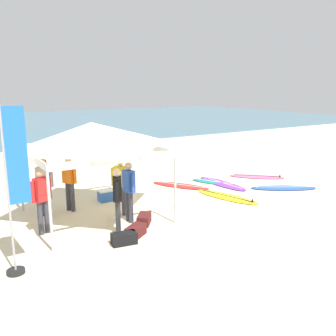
% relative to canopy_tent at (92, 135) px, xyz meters
% --- Properties ---
extents(ground_plane, '(80.00, 80.00, 0.00)m').
position_rel_canopy_tent_xyz_m(ground_plane, '(2.59, -0.57, -2.39)').
color(ground_plane, beige).
extents(sea, '(80.00, 36.00, 0.10)m').
position_rel_canopy_tent_xyz_m(sea, '(2.59, 31.06, -2.34)').
color(sea, teal).
rests_on(sea, ground).
extents(canopy_tent, '(3.49, 3.49, 2.75)m').
position_rel_canopy_tent_xyz_m(canopy_tent, '(0.00, 0.00, 0.00)').
color(canopy_tent, '#B7B7BC').
rests_on(canopy_tent, ground).
extents(surfboard_teal, '(1.31, 1.87, 0.19)m').
position_rel_canopy_tent_xyz_m(surfboard_teal, '(5.35, 1.04, -2.35)').
color(surfboard_teal, '#19847F').
rests_on(surfboard_teal, ground).
extents(surfboard_blue, '(2.43, 1.86, 0.19)m').
position_rel_canopy_tent_xyz_m(surfboard_blue, '(7.01, -1.00, -2.35)').
color(surfboard_blue, blue).
rests_on(surfboard_blue, ground).
extents(surfboard_yellow, '(1.23, 2.51, 0.19)m').
position_rel_canopy_tent_xyz_m(surfboard_yellow, '(4.48, -0.71, -2.35)').
color(surfboard_yellow, yellow).
rests_on(surfboard_yellow, ground).
extents(surfboard_pink, '(2.04, 2.02, 0.19)m').
position_rel_canopy_tent_xyz_m(surfboard_pink, '(7.48, 0.78, -2.35)').
color(surfboard_pink, pink).
rests_on(surfboard_pink, ground).
extents(surfboard_red, '(1.74, 2.33, 0.19)m').
position_rel_canopy_tent_xyz_m(surfboard_red, '(3.95, 1.36, -2.35)').
color(surfboard_red, red).
rests_on(surfboard_red, ground).
extents(surfboard_purple, '(0.73, 2.52, 0.19)m').
position_rel_canopy_tent_xyz_m(surfboard_purple, '(5.51, 0.74, -2.35)').
color(surfboard_purple, purple).
rests_on(surfboard_purple, ground).
extents(person_grey, '(0.43, 0.40, 1.71)m').
position_rel_canopy_tent_xyz_m(person_grey, '(-1.19, 0.82, -1.40)').
color(person_grey, '#383842').
rests_on(person_grey, ground).
extents(person_red, '(0.53, 0.31, 1.71)m').
position_rel_canopy_tent_xyz_m(person_red, '(-1.58, -0.52, -1.40)').
color(person_red, '#383842').
rests_on(person_red, ground).
extents(person_yellow, '(0.46, 0.39, 1.71)m').
position_rel_canopy_tent_xyz_m(person_yellow, '(0.68, -0.33, -1.40)').
color(person_yellow, '#383842').
rests_on(person_yellow, ground).
extents(person_black, '(0.35, 0.51, 1.71)m').
position_rel_canopy_tent_xyz_m(person_black, '(0.05, -1.49, -1.40)').
color(person_black, '#2D2D33').
rests_on(person_black, ground).
extents(person_orange, '(0.37, 0.49, 1.71)m').
position_rel_canopy_tent_xyz_m(person_orange, '(-0.45, 0.86, -1.40)').
color(person_orange, '#383842').
rests_on(person_orange, ground).
extents(person_blue, '(0.23, 0.55, 1.71)m').
position_rel_canopy_tent_xyz_m(person_blue, '(0.65, -0.94, -1.40)').
color(person_blue, '#383842').
rests_on(person_blue, ground).
extents(banner_flag, '(0.60, 0.36, 3.40)m').
position_rel_canopy_tent_xyz_m(banner_flag, '(-2.49, -2.30, -0.82)').
color(banner_flag, '#99999E').
rests_on(banner_flag, ground).
extents(gear_bag_near_tent, '(0.64, 0.42, 0.28)m').
position_rel_canopy_tent_xyz_m(gear_bag_near_tent, '(-0.13, -2.20, -2.25)').
color(gear_bag_near_tent, black).
rests_on(gear_bag_near_tent, ground).
extents(gear_bag_by_pole, '(0.62, 0.67, 0.28)m').
position_rel_canopy_tent_xyz_m(gear_bag_by_pole, '(0.91, -1.33, -2.25)').
color(gear_bag_by_pole, '#4C1919').
rests_on(gear_bag_by_pole, ground).
extents(gear_bag_on_sand, '(0.68, 0.60, 0.28)m').
position_rel_canopy_tent_xyz_m(gear_bag_on_sand, '(0.32, -1.95, -2.25)').
color(gear_bag_on_sand, '#4C1919').
rests_on(gear_bag_on_sand, ground).
extents(cooler_box, '(0.50, 0.36, 0.39)m').
position_rel_canopy_tent_xyz_m(cooler_box, '(0.83, 1.17, -2.19)').
color(cooler_box, '#2D60B7').
rests_on(cooler_box, ground).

